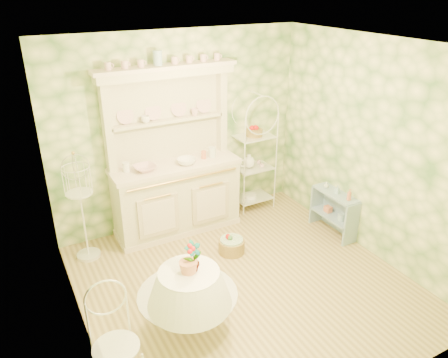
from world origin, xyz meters
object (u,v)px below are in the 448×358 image
round_table (190,301)px  cafe_chair (117,351)px  floor_basket (232,245)px  side_shelf (334,213)px  birdcage_stand (82,210)px  bakers_rack (254,155)px  kitchen_dresser (174,154)px

round_table → cafe_chair: (-0.82, -0.33, 0.04)m
round_table → cafe_chair: 0.89m
cafe_chair → floor_basket: size_ratio=2.34×
side_shelf → birdcage_stand: 3.35m
bakers_rack → birdcage_stand: (-2.59, -0.19, -0.18)m
kitchen_dresser → bakers_rack: (1.30, 0.09, -0.30)m
cafe_chair → floor_basket: bearing=40.7°
side_shelf → floor_basket: (-1.50, 0.23, -0.19)m
kitchen_dresser → floor_basket: (0.38, -0.88, -1.03)m
side_shelf → round_table: size_ratio=0.99×
kitchen_dresser → cafe_chair: size_ratio=2.83×
birdcage_stand → cafe_chair: bearing=-95.2°
round_table → floor_basket: bearing=44.3°
bakers_rack → floor_basket: bakers_rack is taller
bakers_rack → cafe_chair: 3.65m
kitchen_dresser → birdcage_stand: kitchen_dresser is taller
bakers_rack → birdcage_stand: 2.60m
bakers_rack → side_shelf: size_ratio=2.39×
round_table → floor_basket: size_ratio=2.08×
cafe_chair → birdcage_stand: size_ratio=0.60×
kitchen_dresser → cafe_chair: 2.78m
round_table → floor_basket: (1.04, 1.02, -0.25)m
kitchen_dresser → floor_basket: bearing=-66.5°
side_shelf → kitchen_dresser: bearing=151.2°
cafe_chair → birdcage_stand: 2.17m
kitchen_dresser → round_table: kitchen_dresser is taller
kitchen_dresser → side_shelf: kitchen_dresser is taller
kitchen_dresser → round_table: (-0.66, -1.90, -0.78)m
kitchen_dresser → floor_basket: 1.41m
side_shelf → round_table: round_table is taller
round_table → floor_basket: 1.47m
cafe_chair → birdcage_stand: (0.19, 2.14, 0.27)m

